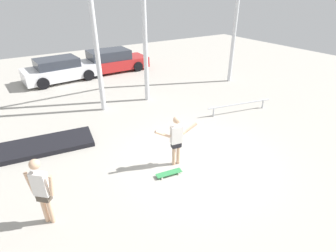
% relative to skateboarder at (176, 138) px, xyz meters
% --- Properties ---
extents(ground_plane, '(36.00, 36.00, 0.00)m').
position_rel_skateboarder_xyz_m(ground_plane, '(0.64, -0.11, -0.91)').
color(ground_plane, '#B2ADA3').
extents(skateboarder, '(1.32, 0.30, 1.60)m').
position_rel_skateboarder_xyz_m(skateboarder, '(0.00, 0.00, 0.00)').
color(skateboarder, '#DBAD89').
rests_on(skateboarder, ground_plane).
extents(skateboard, '(0.79, 0.33, 0.08)m').
position_rel_skateboarder_xyz_m(skateboard, '(-0.47, -0.35, -0.84)').
color(skateboard, '#338C4C').
rests_on(skateboard, ground_plane).
extents(manual_pad, '(3.15, 1.67, 0.16)m').
position_rel_skateboarder_xyz_m(manual_pad, '(-3.17, 3.13, -0.83)').
color(manual_pad, black).
rests_on(manual_pad, ground_plane).
extents(grind_rail, '(2.96, 0.68, 0.41)m').
position_rel_skateboarder_xyz_m(grind_rail, '(4.38, 1.68, -0.58)').
color(grind_rail, '#B7BABF').
rests_on(grind_rail, ground_plane).
extents(canopy_support_left, '(5.53, 0.20, 6.40)m').
position_rel_skateboarder_xyz_m(canopy_support_left, '(-3.11, 5.05, 2.95)').
color(canopy_support_left, silver).
rests_on(canopy_support_left, ground_plane).
extents(canopy_support_right, '(5.53, 0.20, 6.40)m').
position_rel_skateboarder_xyz_m(canopy_support_right, '(4.39, 5.05, 2.95)').
color(canopy_support_right, silver).
rests_on(canopy_support_right, ground_plane).
extents(parked_car_white, '(4.13, 2.14, 1.31)m').
position_rel_skateboarder_xyz_m(parked_car_white, '(-1.08, 10.20, -0.27)').
color(parked_car_white, white).
rests_on(parked_car_white, ground_plane).
extents(parked_car_red, '(4.42, 1.95, 1.35)m').
position_rel_skateboarder_xyz_m(parked_car_red, '(2.09, 10.48, -0.26)').
color(parked_car_red, red).
rests_on(parked_car_red, ground_plane).
extents(bystander, '(0.53, 0.50, 1.72)m').
position_rel_skateboarder_xyz_m(bystander, '(-3.68, -0.30, 0.06)').
color(bystander, '#DBAD89').
rests_on(bystander, ground_plane).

